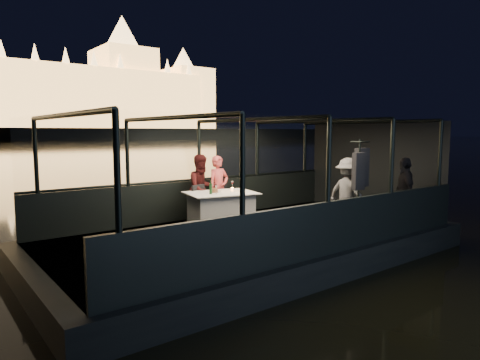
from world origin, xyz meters
TOP-DOWN VIEW (x-y plane):
  - boat_hull at (0.00, 0.00)m, footprint 8.60×4.40m
  - boat_deck at (0.00, 0.00)m, footprint 8.00×4.00m
  - gunwale_port at (0.00, 2.00)m, footprint 8.00×0.08m
  - gunwale_starboard at (0.00, -2.00)m, footprint 8.00×0.08m
  - cabin_glass_port at (0.00, 2.00)m, footprint 8.00×0.02m
  - cabin_glass_starboard at (0.00, -2.00)m, footprint 8.00×0.02m
  - cabin_roof_glass at (0.00, 0.00)m, footprint 8.00×4.00m
  - end_wall_fore at (-4.00, 0.00)m, footprint 0.02×4.00m
  - end_wall_aft at (4.00, 0.00)m, footprint 0.02×4.00m
  - canopy_ribs at (0.00, 0.00)m, footprint 8.00×4.00m
  - dining_table_central at (-0.24, 0.76)m, footprint 1.64×1.33m
  - chair_port_left at (-0.41, 1.21)m, footprint 0.52×0.52m
  - chair_port_right at (0.34, 1.44)m, footprint 0.47×0.47m
  - coat_stand at (1.72, -1.32)m, footprint 0.53×0.43m
  - person_woman_coral at (0.24, 1.54)m, footprint 0.56×0.39m
  - person_man_maroon at (-0.24, 1.51)m, footprint 0.74×0.58m
  - passenger_stripe at (1.84, -0.97)m, footprint 0.56×0.99m
  - passenger_dark at (3.00, -1.56)m, footprint 0.87×0.92m
  - wine_bottle at (-0.55, 0.69)m, footprint 0.06×0.06m
  - bread_basket at (-0.36, 0.86)m, footprint 0.21×0.21m
  - amber_candle at (0.07, 0.78)m, footprint 0.07×0.07m
  - plate_near at (0.26, 0.72)m, footprint 0.28×0.28m
  - plate_far at (-0.27, 0.89)m, footprint 0.29×0.29m
  - wine_glass_white at (-0.45, 0.63)m, footprint 0.07×0.07m
  - wine_glass_red at (0.26, 1.03)m, footprint 0.07×0.07m

SIDE VIEW (x-z plane):
  - boat_hull at x=0.00m, z-range -0.50..0.50m
  - boat_deck at x=0.00m, z-range 0.46..0.50m
  - dining_table_central at x=-0.24m, z-range 0.50..1.27m
  - gunwale_port at x=0.00m, z-range 0.50..1.40m
  - gunwale_starboard at x=0.00m, z-range 0.50..1.40m
  - chair_port_left at x=-0.41m, z-range 0.51..1.39m
  - chair_port_right at x=0.34m, z-range 0.51..1.39m
  - person_woman_coral at x=0.24m, z-range 0.50..2.00m
  - person_man_maroon at x=-0.24m, z-range 0.48..2.02m
  - plate_near at x=0.26m, z-range 1.27..1.28m
  - plate_far at x=-0.27m, z-range 1.27..1.28m
  - bread_basket at x=-0.36m, z-range 1.27..1.34m
  - amber_candle at x=0.07m, z-range 1.27..1.34m
  - passenger_stripe at x=1.84m, z-range 0.59..2.11m
  - passenger_dark at x=3.00m, z-range 0.59..2.11m
  - wine_glass_white at x=-0.45m, z-range 1.27..1.45m
  - wine_glass_red at x=0.26m, z-range 1.27..1.45m
  - coat_stand at x=1.72m, z-range 0.44..2.36m
  - wine_bottle at x=-0.55m, z-range 1.27..1.56m
  - end_wall_fore at x=-4.00m, z-range 0.50..2.80m
  - end_wall_aft at x=4.00m, z-range 0.50..2.80m
  - canopy_ribs at x=0.00m, z-range 0.50..2.80m
  - cabin_glass_port at x=0.00m, z-range 1.40..2.80m
  - cabin_glass_starboard at x=0.00m, z-range 1.40..2.80m
  - cabin_roof_glass at x=0.00m, z-range 2.79..2.81m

